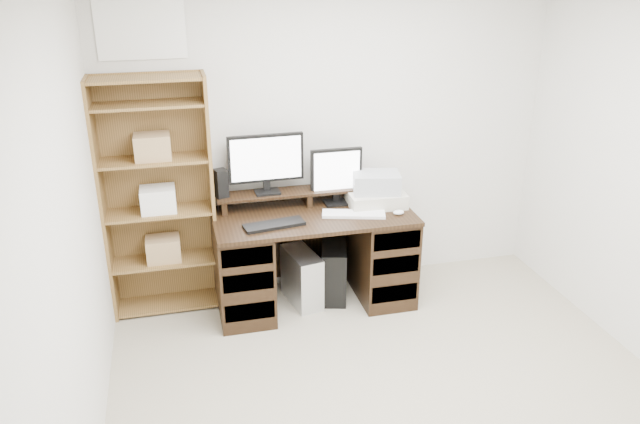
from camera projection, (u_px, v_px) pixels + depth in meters
name	position (u px, v px, depth m)	size (l,w,h in m)	color
room	(434.00, 240.00, 3.07)	(3.54, 4.04, 2.54)	tan
desk	(313.00, 257.00, 4.82)	(1.50, 0.70, 0.75)	black
riser_shelf	(307.00, 193.00, 4.83)	(1.40, 0.22, 0.12)	black
monitor_wide	(266.00, 160.00, 4.67)	(0.57, 0.15, 0.45)	black
monitor_small	(336.00, 174.00, 4.80)	(0.40, 0.15, 0.44)	black
speaker	(221.00, 183.00, 4.64)	(0.09, 0.09, 0.22)	black
keyboard_black	(274.00, 225.00, 4.46)	(0.44, 0.15, 0.02)	black
keyboard_white	(354.00, 214.00, 4.65)	(0.47, 0.14, 0.02)	white
mouse	(399.00, 212.00, 4.66)	(0.09, 0.06, 0.03)	white
printer	(376.00, 198.00, 4.83)	(0.43, 0.32, 0.11)	beige
basket	(376.00, 182.00, 4.78)	(0.35, 0.25, 0.15)	#A4A9AE
tower_silver	(302.00, 277.00, 4.88)	(0.19, 0.43, 0.43)	silver
tower_black	(334.00, 270.00, 4.97)	(0.30, 0.48, 0.45)	black
bookshelf	(158.00, 196.00, 4.56)	(0.80, 0.30, 1.80)	brown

